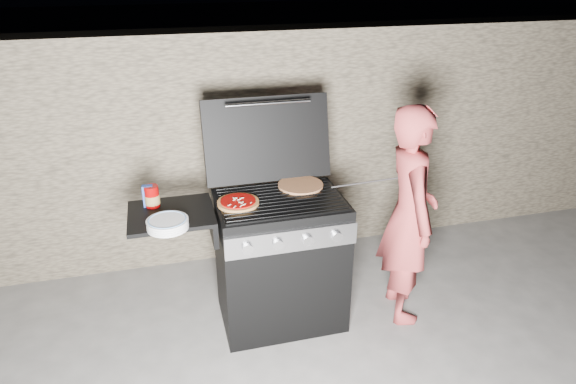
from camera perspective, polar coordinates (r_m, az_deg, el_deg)
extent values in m
plane|color=#5A5754|center=(3.68, -0.77, -13.61)|extent=(50.00, 50.00, 0.00)
cube|color=#7E7058|center=(4.15, -4.37, 5.24)|extent=(8.00, 0.35, 1.80)
cylinder|color=#E3925A|center=(3.36, 1.40, 0.78)|extent=(0.37, 0.37, 0.02)
cylinder|color=#840304|center=(3.20, -14.88, -0.45)|extent=(0.11, 0.11, 0.13)
cube|color=navy|center=(3.20, -15.27, -0.42)|extent=(0.07, 0.04, 0.14)
cylinder|color=silver|center=(2.94, -13.23, -3.46)|extent=(0.27, 0.27, 0.05)
imported|color=#AF3B3B|center=(3.44, 13.29, -2.55)|extent=(0.45, 0.60, 1.49)
cylinder|color=black|center=(3.34, 8.52, 1.01)|extent=(0.41, 0.14, 0.09)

